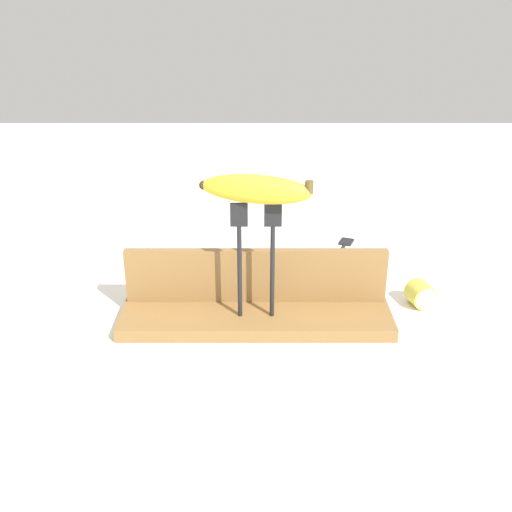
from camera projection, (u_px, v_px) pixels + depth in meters
ground_plane at (256, 325)px, 0.99m from camera, size 3.00×3.00×0.00m
wooden_board at (256, 319)px, 0.98m from camera, size 0.43×0.11×0.02m
board_backstop at (256, 275)px, 1.00m from camera, size 0.42×0.02×0.09m
fork_stand_center at (256, 251)px, 0.93m from camera, size 0.08×0.01×0.19m
banana_raised_center at (256, 189)px, 0.89m from camera, size 0.17×0.08×0.04m
fork_fallen_near at (342, 248)px, 1.26m from camera, size 0.07×0.15×0.01m
banana_chunk_near at (421, 294)px, 1.04m from camera, size 0.05×0.05×0.04m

